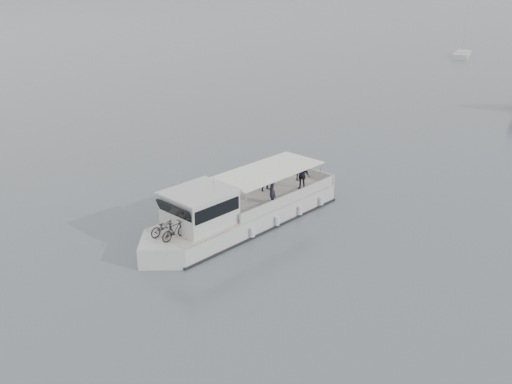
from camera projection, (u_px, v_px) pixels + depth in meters
ground at (371, 218)px, 30.22m from camera, size 1400.00×1400.00×0.00m
tour_boat at (233, 214)px, 28.60m from camera, size 12.58×4.83×5.24m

